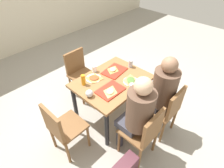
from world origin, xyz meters
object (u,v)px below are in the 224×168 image
object	(u,v)px
chair_far_side	(79,71)
condiment_bottle	(83,80)
chair_near_right	(167,108)
soda_can	(131,64)
pizza_slice_a	(110,91)
person_in_red	(137,112)
paper_plate_near_edge	(131,81)
chair_near_left	(144,132)
plastic_cup_b	(132,87)
person_in_brown_jacket	(161,90)
pizza_slice_b	(113,70)
handbag	(125,168)
foil_bundle	(89,93)
pizza_slice_c	(94,78)
tray_red_far	(114,71)
paper_plate_center	(94,78)
plastic_cup_a	(94,69)
tray_red_near	(110,90)
main_table	(112,86)
pizza_slice_d	(131,80)
chair_left_end	(62,127)

from	to	relation	value
chair_far_side	condiment_bottle	xyz separation A→B (m)	(-0.34, -0.56, 0.30)
chair_near_right	soda_can	xyz separation A→B (m)	(0.18, 0.81, 0.28)
chair_near_right	pizza_slice_a	bearing A→B (deg)	127.59
person_in_red	paper_plate_near_edge	xyz separation A→B (m)	(0.42, 0.42, -0.02)
chair_near_left	soda_can	bearing A→B (deg)	48.68
plastic_cup_b	paper_plate_near_edge	bearing A→B (deg)	42.60
person_in_red	person_in_brown_jacket	bearing A→B (deg)	0.00
chair_near_right	condiment_bottle	xyz separation A→B (m)	(-0.60, 1.01, 0.30)
pizza_slice_b	plastic_cup_b	bearing A→B (deg)	-107.10
chair_near_right	handbag	distance (m)	0.95
chair_near_right	person_in_red	xyz separation A→B (m)	(-0.52, 0.14, 0.25)
foil_bundle	pizza_slice_c	bearing A→B (deg)	38.48
chair_far_side	tray_red_far	bearing A→B (deg)	-74.56
paper_plate_center	plastic_cup_a	distance (m)	0.18
paper_plate_center	foil_bundle	bearing A→B (deg)	-140.11
chair_near_right	tray_red_near	size ratio (longest dim) A/B	2.39
person_in_red	soda_can	world-z (taller)	person_in_red
chair_near_right	main_table	bearing A→B (deg)	108.47
condiment_bottle	tray_red_near	bearing A→B (deg)	-66.49
tray_red_far	pizza_slice_c	distance (m)	0.35
paper_plate_center	condiment_bottle	size ratio (longest dim) A/B	1.38
chair_near_left	person_in_red	size ratio (longest dim) A/B	0.68
pizza_slice_b	plastic_cup_a	xyz separation A→B (m)	(-0.20, 0.19, 0.03)
pizza_slice_b	pizza_slice_d	size ratio (longest dim) A/B	0.76
paper_plate_center	handbag	size ratio (longest dim) A/B	0.69
plastic_cup_a	foil_bundle	bearing A→B (deg)	-139.24
person_in_brown_jacket	condiment_bottle	world-z (taller)	person_in_brown_jacket
chair_far_side	chair_left_end	xyz separation A→B (m)	(-0.91, -0.79, 0.00)
paper_plate_near_edge	soda_can	xyz separation A→B (m)	(0.29, 0.24, 0.06)
paper_plate_center	plastic_cup_a	size ratio (longest dim) A/B	2.20
tray_red_near	chair_left_end	bearing A→B (deg)	169.01
chair_near_right	plastic_cup_b	world-z (taller)	chair_near_right
chair_left_end	foil_bundle	bearing A→B (deg)	-2.49
pizza_slice_b	pizza_slice_d	bearing A→B (deg)	-92.33
person_in_red	paper_plate_near_edge	world-z (taller)	person_in_red
main_table	chair_near_left	size ratio (longest dim) A/B	1.22
tray_red_far	foil_bundle	xyz separation A→B (m)	(-0.63, -0.14, 0.04)
foil_bundle	chair_left_end	bearing A→B (deg)	177.51
plastic_cup_b	condiment_bottle	distance (m)	0.67
person_in_brown_jacket	paper_plate_center	world-z (taller)	person_in_brown_jacket
person_in_brown_jacket	condiment_bottle	xyz separation A→B (m)	(-0.60, 0.87, 0.06)
tray_red_near	condiment_bottle	distance (m)	0.40
chair_left_end	soda_can	bearing A→B (deg)	0.85
main_table	chair_left_end	bearing A→B (deg)	180.00
chair_left_end	paper_plate_center	xyz separation A→B (m)	(0.75, 0.22, 0.23)
chair_near_right	foil_bundle	bearing A→B (deg)	132.78
tray_red_far	pizza_slice_b	distance (m)	0.03
paper_plate_near_edge	person_in_brown_jacket	bearing A→B (deg)	-76.11
plastic_cup_a	handbag	bearing A→B (deg)	-117.13
handbag	soda_can	bearing A→B (deg)	37.84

